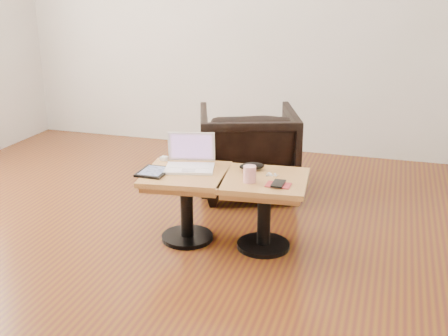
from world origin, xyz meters
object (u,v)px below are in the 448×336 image
(side_table_left, at_px, (186,189))
(side_table_right, at_px, (264,196))
(striped_cup, at_px, (250,174))
(laptop, at_px, (190,161))
(armchair, at_px, (247,151))

(side_table_left, xyz_separation_m, side_table_right, (0.50, 0.03, 0.00))
(side_table_right, relative_size, striped_cup, 5.59)
(striped_cup, bearing_deg, side_table_right, 51.36)
(laptop, bearing_deg, side_table_right, -19.97)
(armchair, bearing_deg, striped_cup, 85.99)
(side_table_left, bearing_deg, side_table_right, -3.69)
(side_table_right, height_order, armchair, armchair)
(side_table_right, xyz_separation_m, armchair, (-0.35, 0.91, -0.01))
(side_table_left, relative_size, armchair, 0.77)
(side_table_left, height_order, side_table_right, same)
(striped_cup, bearing_deg, laptop, 161.40)
(laptop, relative_size, armchair, 0.48)
(side_table_right, height_order, striped_cup, striped_cup)
(side_table_left, distance_m, side_table_right, 0.50)
(striped_cup, bearing_deg, armchair, 105.46)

